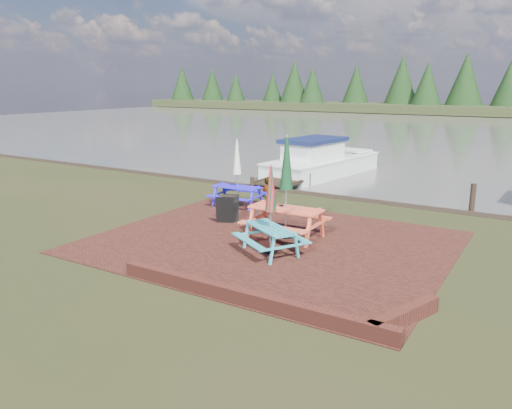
{
  "coord_description": "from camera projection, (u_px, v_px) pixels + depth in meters",
  "views": [
    {
      "loc": [
        6.26,
        -9.99,
        4.12
      ],
      "look_at": [
        -0.41,
        0.94,
        1.0
      ],
      "focal_mm": 35.0,
      "sensor_mm": 36.0,
      "label": 1
    }
  ],
  "objects": [
    {
      "name": "ground",
      "position": [
        250.0,
        253.0,
        12.43
      ],
      "size": [
        120.0,
        120.0,
        0.0
      ],
      "primitive_type": "plane",
      "color": "black",
      "rests_on": "ground"
    },
    {
      "name": "paving",
      "position": [
        270.0,
        242.0,
        13.26
      ],
      "size": [
        9.0,
        7.5,
        0.02
      ],
      "primitive_type": "cube",
      "color": "#381611",
      "rests_on": "ground"
    },
    {
      "name": "brick_wall",
      "position": [
        279.0,
        302.0,
        9.3
      ],
      "size": [
        6.21,
        1.79,
        0.3
      ],
      "color": "#4C1E16",
      "rests_on": "ground"
    },
    {
      "name": "water",
      "position": [
        477.0,
        132.0,
        43.1
      ],
      "size": [
        120.0,
        60.0,
        0.02
      ],
      "primitive_type": "cube",
      "color": "#48463E",
      "rests_on": "ground"
    },
    {
      "name": "picnic_table_teal",
      "position": [
        271.0,
        223.0,
        12.24
      ],
      "size": [
        2.09,
        2.04,
        2.21
      ],
      "rotation": [
        0.0,
        0.0,
        -0.55
      ],
      "color": "teal",
      "rests_on": "ground"
    },
    {
      "name": "picnic_table_red",
      "position": [
        286.0,
        203.0,
        13.44
      ],
      "size": [
        2.02,
        1.8,
        2.77
      ],
      "rotation": [
        0.0,
        0.0,
        0.01
      ],
      "color": "#E05639",
      "rests_on": "ground"
    },
    {
      "name": "picnic_table_blue",
      "position": [
        237.0,
        183.0,
        17.0
      ],
      "size": [
        1.75,
        1.59,
        2.28
      ],
      "rotation": [
        0.0,
        0.0,
        0.08
      ],
      "color": "#261CD4",
      "rests_on": "ground"
    },
    {
      "name": "chalkboard",
      "position": [
        227.0,
        209.0,
        15.0
      ],
      "size": [
        0.57,
        0.7,
        0.85
      ],
      "rotation": [
        0.0,
        0.0,
        0.44
      ],
      "color": "black",
      "rests_on": "ground"
    },
    {
      "name": "jetty",
      "position": [
        314.0,
        170.0,
        23.52
      ],
      "size": [
        1.76,
        9.08,
        1.0
      ],
      "color": "black",
      "rests_on": "ground"
    },
    {
      "name": "boat_jetty",
      "position": [
        321.0,
        163.0,
        23.8
      ],
      "size": [
        3.38,
        7.22,
        2.01
      ],
      "rotation": [
        0.0,
        0.0,
        -0.15
      ],
      "color": "silver",
      "rests_on": "ground"
    },
    {
      "name": "person",
      "position": [
        269.0,
        177.0,
        18.13
      ],
      "size": [
        0.65,
        0.49,
        1.59
      ],
      "primitive_type": "imported",
      "rotation": [
        0.0,
        0.0,
        2.93
      ],
      "color": "gray",
      "rests_on": "ground"
    }
  ]
}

